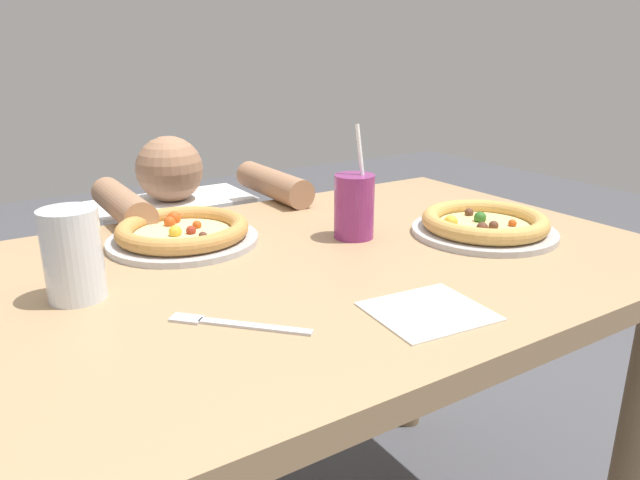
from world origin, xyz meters
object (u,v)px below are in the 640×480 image
object	(u,v)px
pizza_near	(484,225)
pizza_far	(183,233)
drink_cup_colored	(354,206)
fork	(233,324)
diner_seated	(182,313)
water_cup_clear	(73,254)

from	to	relation	value
pizza_near	pizza_far	distance (m)	0.59
drink_cup_colored	pizza_near	bearing A→B (deg)	-29.06
pizza_near	fork	size ratio (longest dim) A/B	1.80
diner_seated	pizza_near	bearing A→B (deg)	-61.16
water_cup_clear	diner_seated	xyz separation A→B (m)	(0.36, 0.61, -0.43)
pizza_near	pizza_far	world-z (taller)	same
pizza_far	drink_cup_colored	xyz separation A→B (m)	(0.30, -0.15, 0.04)
pizza_near	pizza_far	bearing A→B (deg)	152.46
pizza_near	drink_cup_colored	size ratio (longest dim) A/B	1.30
pizza_far	fork	bearing A→B (deg)	-100.36
drink_cup_colored	water_cup_clear	distance (m)	0.52
pizza_far	fork	world-z (taller)	pizza_far
fork	diner_seated	size ratio (longest dim) A/B	0.18
pizza_near	fork	bearing A→B (deg)	-170.52
fork	pizza_near	bearing A→B (deg)	9.48
pizza_far	pizza_near	bearing A→B (deg)	-27.54
pizza_near	fork	xyz separation A→B (m)	(-0.60, -0.10, -0.02)
fork	water_cup_clear	bearing A→B (deg)	126.89
water_cup_clear	fork	xyz separation A→B (m)	(0.16, -0.21, -0.07)
water_cup_clear	pizza_near	bearing A→B (deg)	-8.28
pizza_near	water_cup_clear	distance (m)	0.76
pizza_near	water_cup_clear	size ratio (longest dim) A/B	2.07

